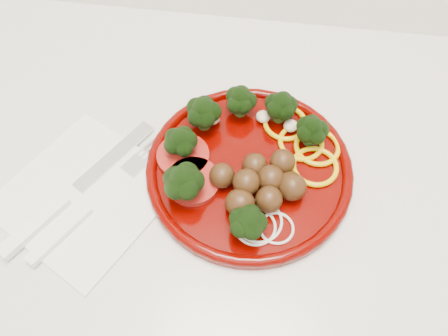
# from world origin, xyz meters

# --- Properties ---
(counter) EXTENTS (2.40, 0.60, 0.90)m
(counter) POSITION_xyz_m (0.00, 1.70, 0.45)
(counter) COLOR beige
(counter) RESTS_ON ground
(plate) EXTENTS (0.26, 0.26, 0.06)m
(plate) POSITION_xyz_m (0.11, 1.72, 0.92)
(plate) COLOR #450200
(plate) RESTS_ON counter
(napkin) EXTENTS (0.24, 0.24, 0.00)m
(napkin) POSITION_xyz_m (-0.08, 1.65, 0.90)
(napkin) COLOR white
(napkin) RESTS_ON counter
(knife) EXTENTS (0.14, 0.21, 0.01)m
(knife) POSITION_xyz_m (-0.10, 1.64, 0.91)
(knife) COLOR silver
(knife) RESTS_ON napkin
(fork) EXTENTS (0.12, 0.19, 0.01)m
(fork) POSITION_xyz_m (-0.08, 1.62, 0.91)
(fork) COLOR white
(fork) RESTS_ON napkin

